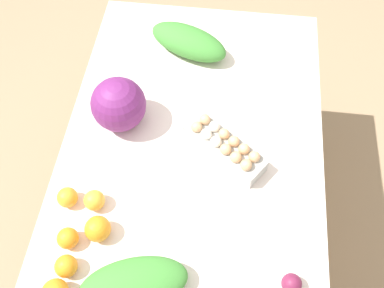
{
  "coord_description": "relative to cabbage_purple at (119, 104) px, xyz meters",
  "views": [
    {
      "loc": [
        -0.75,
        -0.09,
        1.96
      ],
      "look_at": [
        0.0,
        0.0,
        0.74
      ],
      "focal_mm": 40.0,
      "sensor_mm": 36.0,
      "label": 1
    }
  ],
  "objects": [
    {
      "name": "egg_carton",
      "position": [
        -0.09,
        -0.37,
        -0.05
      ],
      "size": [
        0.25,
        0.3,
        0.09
      ],
      "rotation": [
        0.0,
        0.0,
        4.08
      ],
      "color": "#A8A8A3",
      "rests_on": "dining_table"
    },
    {
      "name": "orange_2",
      "position": [
        -0.33,
        0.02,
        -0.06
      ],
      "size": [
        0.07,
        0.07,
        0.07
      ],
      "primitive_type": "sphere",
      "color": "#F9A833",
      "rests_on": "dining_table"
    },
    {
      "name": "dining_table",
      "position": [
        -0.08,
        -0.26,
        -0.18
      ],
      "size": [
        1.39,
        0.89,
        0.72
      ],
      "color": "silver",
      "rests_on": "ground_plane"
    },
    {
      "name": "greens_bunch_dandelion",
      "position": [
        -0.57,
        -0.15,
        -0.05
      ],
      "size": [
        0.24,
        0.34,
        0.09
      ],
      "primitive_type": "ellipsoid",
      "rotation": [
        0.0,
        0.0,
        5.03
      ],
      "color": "#3D8433",
      "rests_on": "dining_table"
    },
    {
      "name": "orange_1",
      "position": [
        -0.33,
        0.1,
        -0.06
      ],
      "size": [
        0.06,
        0.06,
        0.06
      ],
      "primitive_type": "sphere",
      "color": "orange",
      "rests_on": "dining_table"
    },
    {
      "name": "beet_root",
      "position": [
        -0.51,
        -0.59,
        -0.06
      ],
      "size": [
        0.06,
        0.06,
        0.06
      ],
      "primitive_type": "sphere",
      "color": "maroon",
      "rests_on": "dining_table"
    },
    {
      "name": "orange_3",
      "position": [
        -0.54,
        0.05,
        -0.06
      ],
      "size": [
        0.07,
        0.07,
        0.07
      ],
      "primitive_type": "sphere",
      "color": "orange",
      "rests_on": "dining_table"
    },
    {
      "name": "orange_4",
      "position": [
        -0.42,
        -0.02,
        -0.05
      ],
      "size": [
        0.08,
        0.08,
        0.08
      ],
      "primitive_type": "sphere",
      "color": "orange",
      "rests_on": "dining_table"
    },
    {
      "name": "greens_bunch_chard",
      "position": [
        0.36,
        -0.19,
        -0.04
      ],
      "size": [
        0.25,
        0.35,
        0.1
      ],
      "primitive_type": "ellipsoid",
      "rotation": [
        0.0,
        0.0,
        1.19
      ],
      "color": "#3D8433",
      "rests_on": "dining_table"
    },
    {
      "name": "ground_plane",
      "position": [
        -0.08,
        -0.26,
        -0.81
      ],
      "size": [
        8.0,
        8.0,
        0.0
      ],
      "primitive_type": "plane",
      "color": "#937A5B"
    },
    {
      "name": "cabbage_purple",
      "position": [
        0.0,
        0.0,
        0.0
      ],
      "size": [
        0.19,
        0.19,
        0.19
      ],
      "primitive_type": "sphere",
      "color": "#6B2366",
      "rests_on": "dining_table"
    },
    {
      "name": "orange_0",
      "position": [
        -0.46,
        0.06,
        -0.06
      ],
      "size": [
        0.06,
        0.06,
        0.06
      ],
      "primitive_type": "sphere",
      "color": "orange",
      "rests_on": "dining_table"
    }
  ]
}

